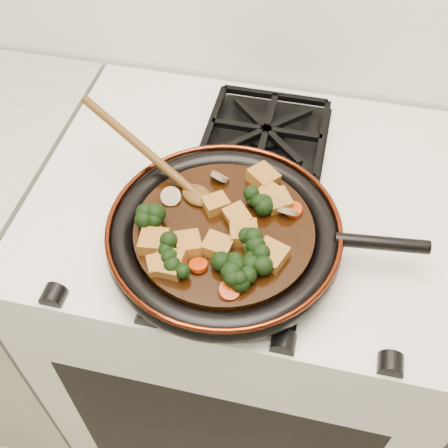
# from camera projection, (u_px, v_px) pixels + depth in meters

# --- Properties ---
(stove) EXTENTS (0.76, 0.60, 0.90)m
(stove) POSITION_uv_depth(u_px,v_px,m) (244.00, 319.00, 1.34)
(stove) COLOR silver
(stove) RESTS_ON ground
(burner_grate_front) EXTENTS (0.23, 0.23, 0.03)m
(burner_grate_front) POSITION_uv_depth(u_px,v_px,m) (235.00, 250.00, 0.89)
(burner_grate_front) COLOR black
(burner_grate_front) RESTS_ON stove
(burner_grate_back) EXTENTS (0.23, 0.23, 0.03)m
(burner_grate_back) POSITION_uv_depth(u_px,v_px,m) (266.00, 133.00, 1.06)
(burner_grate_back) COLOR black
(burner_grate_back) RESTS_ON stove
(skillet) EXTENTS (0.49, 0.37, 0.05)m
(skillet) POSITION_uv_depth(u_px,v_px,m) (225.00, 235.00, 0.87)
(skillet) COLOR black
(skillet) RESTS_ON burner_grate_front
(braising_sauce) EXTENTS (0.28, 0.28, 0.02)m
(braising_sauce) POSITION_uv_depth(u_px,v_px,m) (224.00, 233.00, 0.87)
(braising_sauce) COLOR black
(braising_sauce) RESTS_ON skillet
(tofu_cube_0) EXTENTS (0.05, 0.05, 0.02)m
(tofu_cube_0) POSITION_uv_depth(u_px,v_px,m) (216.00, 205.00, 0.88)
(tofu_cube_0) COLOR #8F5D21
(tofu_cube_0) RESTS_ON braising_sauce
(tofu_cube_1) EXTENTS (0.06, 0.06, 0.03)m
(tofu_cube_1) POSITION_uv_depth(u_px,v_px,m) (271.00, 256.00, 0.82)
(tofu_cube_1) COLOR #8F5D21
(tofu_cube_1) RESTS_ON braising_sauce
(tofu_cube_2) EXTENTS (0.05, 0.05, 0.03)m
(tofu_cube_2) POSITION_uv_depth(u_px,v_px,m) (154.00, 242.00, 0.83)
(tofu_cube_2) COLOR #8F5D21
(tofu_cube_2) RESTS_ON braising_sauce
(tofu_cube_3) EXTENTS (0.05, 0.05, 0.03)m
(tofu_cube_3) POSITION_uv_depth(u_px,v_px,m) (243.00, 233.00, 0.84)
(tofu_cube_3) COLOR #8F5D21
(tofu_cube_3) RESTS_ON braising_sauce
(tofu_cube_4) EXTENTS (0.05, 0.06, 0.03)m
(tofu_cube_4) POSITION_uv_depth(u_px,v_px,m) (188.00, 245.00, 0.83)
(tofu_cube_4) COLOR #8F5D21
(tofu_cube_4) RESTS_ON braising_sauce
(tofu_cube_5) EXTENTS (0.05, 0.05, 0.02)m
(tofu_cube_5) POSITION_uv_depth(u_px,v_px,m) (277.00, 201.00, 0.88)
(tofu_cube_5) COLOR #8F5D21
(tofu_cube_5) RESTS_ON braising_sauce
(tofu_cube_6) EXTENTS (0.06, 0.06, 0.03)m
(tofu_cube_6) POSITION_uv_depth(u_px,v_px,m) (263.00, 178.00, 0.91)
(tofu_cube_6) COLOR #8F5D21
(tofu_cube_6) RESTS_ON braising_sauce
(tofu_cube_7) EXTENTS (0.05, 0.05, 0.03)m
(tofu_cube_7) POSITION_uv_depth(u_px,v_px,m) (270.00, 196.00, 0.89)
(tofu_cube_7) COLOR #8F5D21
(tofu_cube_7) RESTS_ON braising_sauce
(tofu_cube_8) EXTENTS (0.05, 0.04, 0.03)m
(tofu_cube_8) POSITION_uv_depth(u_px,v_px,m) (217.00, 246.00, 0.83)
(tofu_cube_8) COLOR #8F5D21
(tofu_cube_8) RESTS_ON braising_sauce
(tofu_cube_9) EXTENTS (0.05, 0.05, 0.03)m
(tofu_cube_9) POSITION_uv_depth(u_px,v_px,m) (237.00, 217.00, 0.86)
(tofu_cube_9) COLOR #8F5D21
(tofu_cube_9) RESTS_ON braising_sauce
(tofu_cube_10) EXTENTS (0.05, 0.05, 0.03)m
(tofu_cube_10) POSITION_uv_depth(u_px,v_px,m) (169.00, 264.00, 0.81)
(tofu_cube_10) COLOR #8F5D21
(tofu_cube_10) RESTS_ON braising_sauce
(tofu_cube_11) EXTENTS (0.05, 0.04, 0.02)m
(tofu_cube_11) POSITION_uv_depth(u_px,v_px,m) (160.00, 265.00, 0.81)
(tofu_cube_11) COLOR #8F5D21
(tofu_cube_11) RESTS_ON braising_sauce
(broccoli_floret_0) EXTENTS (0.08, 0.09, 0.06)m
(broccoli_floret_0) POSITION_uv_depth(u_px,v_px,m) (229.00, 269.00, 0.80)
(broccoli_floret_0) COLOR black
(broccoli_floret_0) RESTS_ON braising_sauce
(broccoli_floret_1) EXTENTS (0.09, 0.08, 0.06)m
(broccoli_floret_1) POSITION_uv_depth(u_px,v_px,m) (257.00, 202.00, 0.88)
(broccoli_floret_1) COLOR black
(broccoli_floret_1) RESTS_ON braising_sauce
(broccoli_floret_2) EXTENTS (0.09, 0.08, 0.07)m
(broccoli_floret_2) POSITION_uv_depth(u_px,v_px,m) (175.00, 266.00, 0.80)
(broccoli_floret_2) COLOR black
(broccoli_floret_2) RESTS_ON braising_sauce
(broccoli_floret_3) EXTENTS (0.09, 0.08, 0.06)m
(broccoli_floret_3) POSITION_uv_depth(u_px,v_px,m) (241.00, 278.00, 0.79)
(broccoli_floret_3) COLOR black
(broccoli_floret_3) RESTS_ON braising_sauce
(broccoli_floret_4) EXTENTS (0.07, 0.08, 0.06)m
(broccoli_floret_4) POSITION_uv_depth(u_px,v_px,m) (259.00, 264.00, 0.81)
(broccoli_floret_4) COLOR black
(broccoli_floret_4) RESTS_ON braising_sauce
(broccoli_floret_5) EXTENTS (0.08, 0.08, 0.05)m
(broccoli_floret_5) POSITION_uv_depth(u_px,v_px,m) (150.00, 219.00, 0.86)
(broccoli_floret_5) COLOR black
(broccoli_floret_5) RESTS_ON braising_sauce
(broccoli_floret_6) EXTENTS (0.08, 0.08, 0.07)m
(broccoli_floret_6) POSITION_uv_depth(u_px,v_px,m) (248.00, 245.00, 0.82)
(broccoli_floret_6) COLOR black
(broccoli_floret_6) RESTS_ON braising_sauce
(broccoli_floret_7) EXTENTS (0.08, 0.08, 0.06)m
(broccoli_floret_7) POSITION_uv_depth(u_px,v_px,m) (170.00, 246.00, 0.82)
(broccoli_floret_7) COLOR black
(broccoli_floret_7) RESTS_ON braising_sauce
(carrot_coin_0) EXTENTS (0.03, 0.03, 0.02)m
(carrot_coin_0) POSITION_uv_depth(u_px,v_px,m) (229.00, 290.00, 0.78)
(carrot_coin_0) COLOR #A42704
(carrot_coin_0) RESTS_ON braising_sauce
(carrot_coin_1) EXTENTS (0.03, 0.03, 0.01)m
(carrot_coin_1) POSITION_uv_depth(u_px,v_px,m) (198.00, 265.00, 0.81)
(carrot_coin_1) COLOR #A42704
(carrot_coin_1) RESTS_ON braising_sauce
(carrot_coin_2) EXTENTS (0.03, 0.03, 0.02)m
(carrot_coin_2) POSITION_uv_depth(u_px,v_px,m) (294.00, 210.00, 0.88)
(carrot_coin_2) COLOR #A42704
(carrot_coin_2) RESTS_ON braising_sauce
(carrot_coin_3) EXTENTS (0.03, 0.03, 0.02)m
(carrot_coin_3) POSITION_uv_depth(u_px,v_px,m) (152.00, 225.00, 0.86)
(carrot_coin_3) COLOR #A42704
(carrot_coin_3) RESTS_ON braising_sauce
(mushroom_slice_0) EXTENTS (0.04, 0.04, 0.03)m
(mushroom_slice_0) POSITION_uv_depth(u_px,v_px,m) (282.00, 203.00, 0.88)
(mushroom_slice_0) COLOR #7D6648
(mushroom_slice_0) RESTS_ON braising_sauce
(mushroom_slice_1) EXTENTS (0.04, 0.04, 0.02)m
(mushroom_slice_1) POSITION_uv_depth(u_px,v_px,m) (171.00, 197.00, 0.89)
(mushroom_slice_1) COLOR #7D6648
(mushroom_slice_1) RESTS_ON braising_sauce
(mushroom_slice_2) EXTENTS (0.04, 0.04, 0.03)m
(mushroom_slice_2) POSITION_uv_depth(u_px,v_px,m) (220.00, 177.00, 0.92)
(mushroom_slice_2) COLOR #7D6648
(mushroom_slice_2) RESTS_ON braising_sauce
(mushroom_slice_3) EXTENTS (0.04, 0.04, 0.03)m
(mushroom_slice_3) POSITION_uv_depth(u_px,v_px,m) (287.00, 211.00, 0.87)
(mushroom_slice_3) COLOR #7D6648
(mushroom_slice_3) RESTS_ON braising_sauce
(mushroom_slice_4) EXTENTS (0.04, 0.04, 0.03)m
(mushroom_slice_4) POSITION_uv_depth(u_px,v_px,m) (157.00, 235.00, 0.84)
(mushroom_slice_4) COLOR #7D6648
(mushroom_slice_4) RESTS_ON braising_sauce
(wooden_spoon) EXTENTS (0.16, 0.10, 0.26)m
(wooden_spoon) POSITION_uv_depth(u_px,v_px,m) (163.00, 166.00, 0.91)
(wooden_spoon) COLOR #4F3011
(wooden_spoon) RESTS_ON braising_sauce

